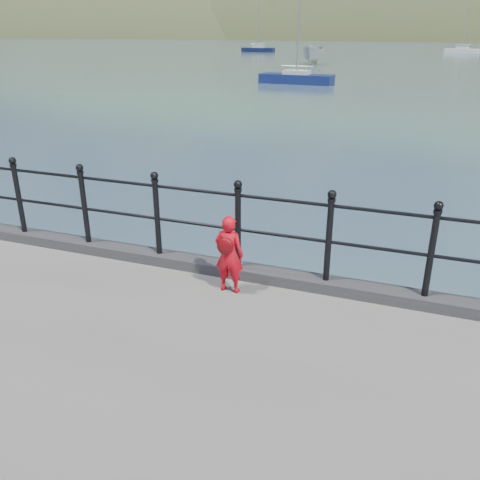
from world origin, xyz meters
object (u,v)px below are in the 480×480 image
at_px(child, 229,254).
at_px(launch_white, 313,54).
at_px(railing, 196,213).
at_px(sailboat_port, 296,79).
at_px(sailboat_deep, 462,51).
at_px(sailboat_left, 258,50).

relative_size(child, launch_white, 0.18).
bearing_deg(child, railing, -35.07).
height_order(sailboat_port, sailboat_deep, sailboat_port).
bearing_deg(sailboat_port, launch_white, 102.52).
height_order(railing, sailboat_left, sailboat_left).
bearing_deg(sailboat_deep, railing, -82.37).
bearing_deg(sailboat_deep, sailboat_port, -92.23).
distance_m(child, sailboat_port, 35.55).
bearing_deg(child, sailboat_left, -72.15).
distance_m(sailboat_left, sailboat_port, 51.06).
relative_size(sailboat_left, sailboat_port, 0.96).
bearing_deg(railing, sailboat_port, 101.96).
xyz_separation_m(sailboat_left, sailboat_deep, (32.41, 7.36, 0.00)).
bearing_deg(sailboat_port, railing, -74.74).
distance_m(launch_white, sailboat_left, 30.02).
height_order(railing, launch_white, railing).
xyz_separation_m(child, sailboat_left, (-26.66, 82.13, -1.18)).
relative_size(railing, sailboat_left, 2.29).
xyz_separation_m(launch_white, sailboat_left, (-15.26, 25.84, -0.73)).
relative_size(launch_white, sailboat_deep, 0.71).
relative_size(sailboat_left, sailboat_deep, 1.00).
distance_m(railing, sailboat_port, 34.99).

